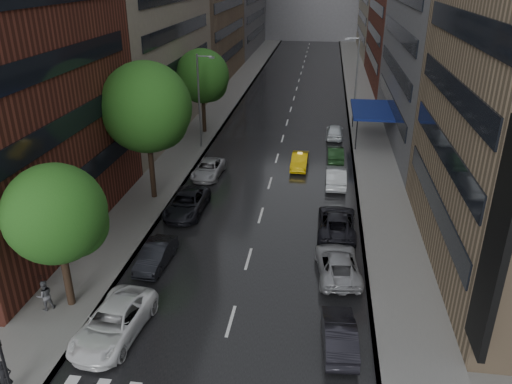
# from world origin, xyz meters

# --- Properties ---
(ground) EXTENTS (220.00, 220.00, 0.00)m
(ground) POSITION_xyz_m (0.00, 0.00, 0.00)
(ground) COLOR gray
(ground) RESTS_ON ground
(road) EXTENTS (14.00, 140.00, 0.01)m
(road) POSITION_xyz_m (0.00, 50.00, 0.01)
(road) COLOR black
(road) RESTS_ON ground
(sidewalk_left) EXTENTS (4.00, 140.00, 0.15)m
(sidewalk_left) POSITION_xyz_m (-9.00, 50.00, 0.07)
(sidewalk_left) COLOR gray
(sidewalk_left) RESTS_ON ground
(sidewalk_right) EXTENTS (4.00, 140.00, 0.15)m
(sidewalk_right) POSITION_xyz_m (9.00, 50.00, 0.07)
(sidewalk_right) COLOR gray
(sidewalk_right) RESTS_ON ground
(tree_near) EXTENTS (5.00, 5.00, 7.97)m
(tree_near) POSITION_xyz_m (-8.60, 4.13, 5.45)
(tree_near) COLOR #382619
(tree_near) RESTS_ON ground
(tree_mid) EXTENTS (6.61, 6.61, 10.54)m
(tree_mid) POSITION_xyz_m (-8.60, 17.81, 7.22)
(tree_mid) COLOR #382619
(tree_mid) RESTS_ON ground
(tree_far) EXTENTS (5.61, 5.61, 8.95)m
(tree_far) POSITION_xyz_m (-8.60, 34.92, 6.12)
(tree_far) COLOR #382619
(tree_far) RESTS_ON ground
(taxi) EXTENTS (1.52, 4.07, 1.33)m
(taxi) POSITION_xyz_m (2.24, 25.83, 0.66)
(taxi) COLOR #DDAD0B
(taxi) RESTS_ON ground
(parked_cars_left) EXTENTS (3.07, 25.91, 1.54)m
(parked_cars_left) POSITION_xyz_m (-5.40, 11.74, 0.73)
(parked_cars_left) COLOR white
(parked_cars_left) RESTS_ON ground
(parked_cars_right) EXTENTS (2.85, 36.45, 1.52)m
(parked_cars_right) POSITION_xyz_m (5.40, 17.28, 0.73)
(parked_cars_right) COLOR black
(parked_cars_right) RESTS_ON ground
(ped_bag_walker) EXTENTS (0.72, 0.70, 1.67)m
(ped_bag_walker) POSITION_xyz_m (-8.30, -2.08, 0.96)
(ped_bag_walker) COLOR black
(ped_bag_walker) RESTS_ON sidewalk_left
(ped_black_umbrella) EXTENTS (1.04, 1.03, 2.09)m
(ped_black_umbrella) POSITION_xyz_m (-9.64, 3.50, 1.38)
(ped_black_umbrella) COLOR #56575C
(ped_black_umbrella) RESTS_ON sidewalk_left
(traffic_light) EXTENTS (0.18, 0.15, 3.45)m
(traffic_light) POSITION_xyz_m (-7.60, -2.70, 2.23)
(traffic_light) COLOR black
(traffic_light) RESTS_ON sidewalk_left
(street_lamp_left) EXTENTS (1.74, 0.22, 9.00)m
(street_lamp_left) POSITION_xyz_m (-7.72, 30.00, 4.89)
(street_lamp_left) COLOR gray
(street_lamp_left) RESTS_ON sidewalk_left
(street_lamp_right) EXTENTS (1.74, 0.22, 9.00)m
(street_lamp_right) POSITION_xyz_m (7.72, 45.00, 4.89)
(street_lamp_right) COLOR gray
(street_lamp_right) RESTS_ON sidewalk_right
(awning) EXTENTS (4.00, 8.00, 3.12)m
(awning) POSITION_xyz_m (8.98, 35.00, 3.13)
(awning) COLOR navy
(awning) RESTS_ON sidewalk_right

